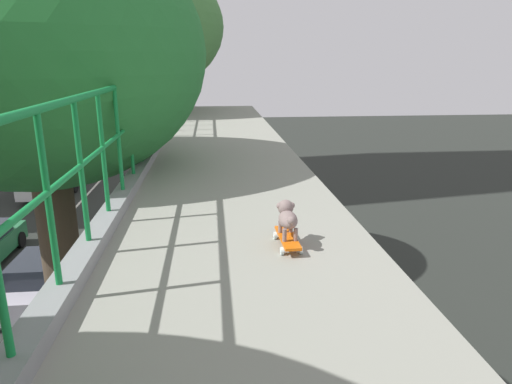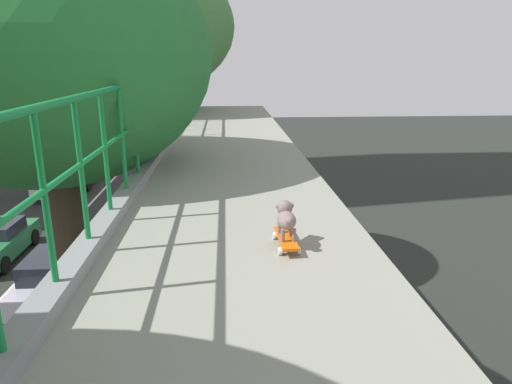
{
  "view_description": "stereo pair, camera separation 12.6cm",
  "coord_description": "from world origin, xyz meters",
  "px_view_note": "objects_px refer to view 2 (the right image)",
  "views": [
    {
      "loc": [
        0.79,
        -2.07,
        7.55
      ],
      "look_at": [
        1.19,
        1.98,
        6.36
      ],
      "focal_mm": 31.76,
      "sensor_mm": 36.0,
      "label": 1
    },
    {
      "loc": [
        0.92,
        -2.08,
        7.55
      ],
      "look_at": [
        1.19,
        1.98,
        6.36
      ],
      "focal_mm": 31.76,
      "sensor_mm": 36.0,
      "label": 2
    }
  ],
  "objects_px": {
    "toy_skateboard": "(286,239)",
    "small_dog": "(286,217)",
    "car_silver_fifth": "(56,275)",
    "city_bus": "(82,150)"
  },
  "relations": [
    {
      "from": "car_silver_fifth",
      "to": "city_bus",
      "type": "height_order",
      "value": "city_bus"
    },
    {
      "from": "car_silver_fifth",
      "to": "small_dog",
      "type": "relative_size",
      "value": 11.14
    },
    {
      "from": "toy_skateboard",
      "to": "small_dog",
      "type": "height_order",
      "value": "small_dog"
    },
    {
      "from": "city_bus",
      "to": "toy_skateboard",
      "type": "relative_size",
      "value": 21.52
    },
    {
      "from": "toy_skateboard",
      "to": "small_dog",
      "type": "bearing_deg",
      "value": 91.62
    },
    {
      "from": "city_bus",
      "to": "toy_skateboard",
      "type": "xyz_separation_m",
      "value": [
        10.0,
        -26.3,
        4.18
      ]
    },
    {
      "from": "car_silver_fifth",
      "to": "toy_skateboard",
      "type": "relative_size",
      "value": 8.08
    },
    {
      "from": "toy_skateboard",
      "to": "city_bus",
      "type": "bearing_deg",
      "value": 110.81
    },
    {
      "from": "city_bus",
      "to": "toy_skateboard",
      "type": "bearing_deg",
      "value": -69.19
    },
    {
      "from": "car_silver_fifth",
      "to": "small_dog",
      "type": "bearing_deg",
      "value": -59.03
    }
  ]
}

